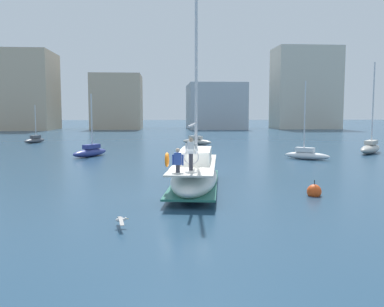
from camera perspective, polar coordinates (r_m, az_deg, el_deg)
The scene contains 10 objects.
ground_plane at distance 21.14m, azimuth -0.89°, elevation -5.90°, with size 400.00×400.00×0.00m, color navy.
main_sailboat at distance 22.88m, azimuth 0.39°, elevation -2.69°, with size 3.78×9.85×13.66m.
moored_sloop_near at distance 54.18m, azimuth 0.64°, elevation 1.75°, with size 4.10×3.85×6.97m.
moored_sloop_far at distance 61.21m, azimuth -20.66°, elevation 1.77°, with size 2.43×3.94×5.20m.
moored_catamaran at distance 46.69m, azimuth 23.17°, elevation 0.78°, with size 4.70×5.20×9.30m.
moored_cutter_left at distance 38.80m, azimuth 15.39°, elevation -0.06°, with size 3.80×3.33×6.99m.
moored_cutter_right at distance 40.92m, azimuth -13.72°, elevation 0.28°, with size 3.27×4.61×5.97m.
seagull at distance 15.71m, azimuth -9.69°, elevation -8.88°, with size 0.48×1.29×0.18m.
mooring_buoy at distance 22.19m, azimuth 16.33°, elevation -5.00°, with size 0.73×0.73×0.97m.
waterfront_buildings at distance 104.85m, azimuth -2.64°, elevation 7.80°, with size 81.65×20.38×20.27m.
Camera 1 is at (-1.24, -20.67, 4.25)m, focal length 39.08 mm.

